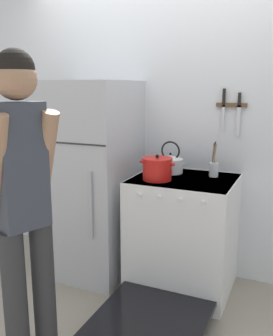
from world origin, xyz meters
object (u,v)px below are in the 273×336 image
object	(u,v)px
tea_kettle	(170,163)
person	(24,201)
utensil_jar	(214,167)
refrigerator	(91,179)
dutch_oven_pot	(157,169)
stove_range	(181,236)

from	to	relation	value
tea_kettle	person	xyz separation A→B (m)	(-0.34, -1.37, 0.03)
utensil_jar	person	distance (m)	1.54
refrigerator	tea_kettle	xyz separation A→B (m)	(0.66, 0.16, 0.17)
dutch_oven_pot	person	world-z (taller)	person
stove_range	person	distance (m)	1.42
person	tea_kettle	bearing A→B (deg)	8.14
tea_kettle	utensil_jar	size ratio (longest dim) A/B	0.94
utensil_jar	dutch_oven_pot	bearing A→B (deg)	-143.20
person	refrigerator	bearing A→B (deg)	36.83
stove_range	dutch_oven_pot	xyz separation A→B (m)	(-0.17, -0.10, 0.55)
refrigerator	dutch_oven_pot	xyz separation A→B (m)	(0.65, -0.11, 0.17)
stove_range	utensil_jar	size ratio (longest dim) A/B	5.06
refrigerator	tea_kettle	world-z (taller)	refrigerator
utensil_jar	person	xyz separation A→B (m)	(-0.70, -1.38, 0.03)
refrigerator	stove_range	xyz separation A→B (m)	(0.82, -0.02, -0.37)
refrigerator	dutch_oven_pot	world-z (taller)	refrigerator
refrigerator	utensil_jar	xyz separation A→B (m)	(1.01, 0.16, 0.16)
refrigerator	dutch_oven_pot	size ratio (longest dim) A/B	6.08
refrigerator	tea_kettle	distance (m)	0.70
tea_kettle	person	distance (m)	1.41
utensil_jar	person	size ratio (longest dim) A/B	0.16
stove_range	tea_kettle	distance (m)	0.59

